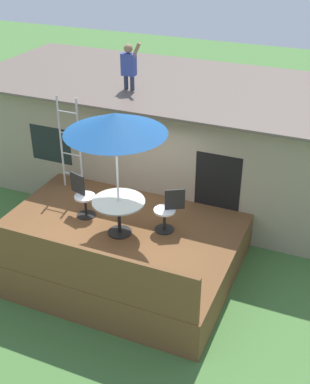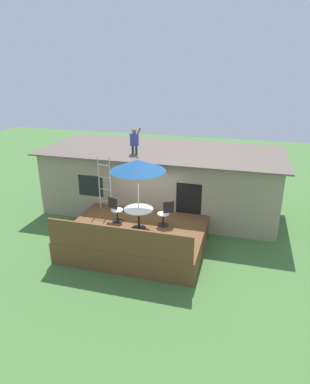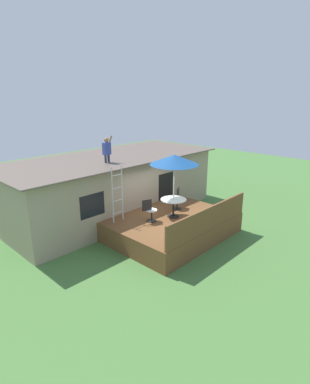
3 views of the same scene
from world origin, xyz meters
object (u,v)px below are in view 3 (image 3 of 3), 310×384
Objects in this scene: patio_table at (173,203)px; step_ladder at (117,194)px; patio_chair_left at (150,210)px; patio_umbrella at (174,160)px; patio_chair_right at (178,198)px; person_figure at (107,148)px.

step_ladder reaches higher than patio_table.
patio_umbrella is at bearing -0.00° from patio_chair_left.
patio_table is at bearing 0.00° from patio_chair_right.
patio_chair_right is at bearing -50.38° from person_figure.
person_figure reaches higher than patio_chair_right.
patio_table is at bearing 180.00° from patio_umbrella.
patio_chair_right reaches higher than patio_table.
person_figure is 3.26m from patio_chair_left.
patio_chair_left is 1.87m from patio_chair_right.
step_ladder is (-1.82, 1.27, -1.25)m from patio_umbrella.
person_figure is at bearing 63.19° from step_ladder.
patio_chair_left is at bearing -49.26° from step_ladder.
patio_chair_left is at bearing 162.11° from patio_umbrella.
person_figure is (-1.06, 2.78, 0.25)m from patio_umbrella.
patio_umbrella is at bearing 0.00° from patio_chair_right.
patio_chair_right is at bearing 22.72° from patio_chair_left.
patio_umbrella is 2.13m from patio_chair_right.
step_ladder is (-1.82, 1.27, 0.51)m from patio_table.
patio_umbrella is (0.00, 0.00, 1.76)m from patio_table.
patio_umbrella is 1.15× the size of step_ladder.
patio_umbrella is 2.76× the size of patio_chair_left.
step_ladder is 1.98× the size of person_figure.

